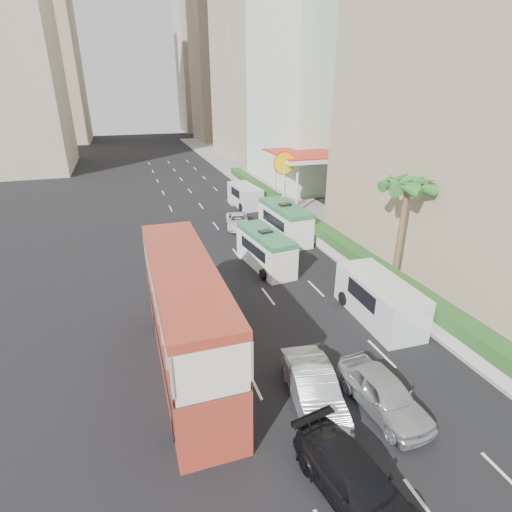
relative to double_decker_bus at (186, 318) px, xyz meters
name	(u,v)px	position (x,y,z in m)	size (l,w,h in m)	color
ground_plane	(310,341)	(6.00, 0.00, -2.53)	(200.00, 200.00, 0.00)	black
double_decker_bus	(186,318)	(0.00, 0.00, 0.00)	(2.50, 11.00, 5.06)	#A23523
car_silver_lane_a	(312,403)	(4.26, -3.87, -2.53)	(1.63, 4.68, 1.54)	#B2B4B9
car_silver_lane_b	(381,408)	(6.73, -4.99, -2.53)	(1.79, 4.45, 1.51)	#B2B4B9
car_black	(353,497)	(3.72, -7.90, -2.53)	(1.94, 4.78, 1.39)	black
van_asset	(238,227)	(7.42, 18.02, -2.53)	(1.97, 4.27, 1.19)	silver
minibus_near	(265,250)	(6.91, 9.18, -1.26)	(1.91, 5.73, 2.54)	silver
minibus_far	(285,222)	(10.38, 14.21, -1.14)	(2.09, 6.27, 2.78)	silver
panel_van_near	(379,299)	(10.44, 0.85, -1.39)	(2.27, 5.69, 2.27)	silver
panel_van_far	(245,196)	(10.12, 24.66, -1.46)	(2.14, 5.34, 2.14)	silver
sidewalk	(286,200)	(15.00, 25.00, -2.44)	(6.00, 120.00, 0.18)	#99968C
kerb_wall	(305,228)	(12.20, 14.00, -1.85)	(0.30, 44.00, 1.00)	silver
hedge	(306,219)	(12.20, 14.00, -1.00)	(1.10, 44.00, 0.70)	#2D6626
palm_tree	(401,235)	(13.80, 4.00, 0.85)	(0.36, 0.36, 6.40)	brown
shell_station	(303,179)	(16.00, 23.00, 0.22)	(6.50, 8.00, 5.50)	silver
tower_mid	(265,0)	(24.00, 58.00, 22.47)	(16.00, 16.00, 50.00)	#B1A48C
tower_far_a	(224,36)	(23.00, 82.00, 19.47)	(14.00, 14.00, 44.00)	tan
tower_far_b	(205,54)	(23.00, 104.00, 17.47)	(14.00, 14.00, 40.00)	#B1A48C
tower_left_b	(33,28)	(-16.00, 90.00, 20.47)	(16.00, 16.00, 46.00)	tan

